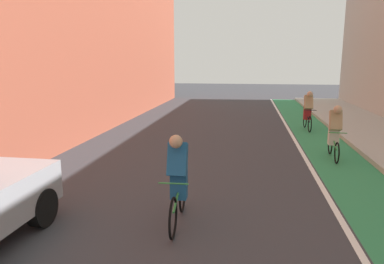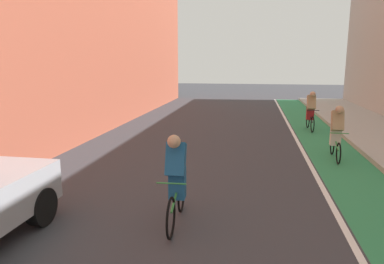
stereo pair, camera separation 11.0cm
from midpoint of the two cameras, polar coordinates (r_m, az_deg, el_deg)
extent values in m
plane|color=#38383D|center=(8.52, 1.65, -7.84)|extent=(75.12, 75.12, 0.00)
cube|color=#2D8451|center=(10.68, 22.55, -4.75)|extent=(1.60, 34.15, 0.00)
cube|color=white|center=(10.50, 17.76, -4.68)|extent=(0.12, 34.15, 0.00)
cylinder|color=black|center=(6.74, -23.28, -11.06)|extent=(0.23, 0.66, 0.66)
torus|color=black|center=(5.82, -3.61, -13.60)|extent=(0.07, 0.68, 0.68)
torus|color=black|center=(6.78, -2.02, -9.91)|extent=(0.07, 0.68, 0.68)
cylinder|color=#338C3F|center=(6.21, -2.77, -9.75)|extent=(0.08, 0.96, 0.33)
cylinder|color=#338C3F|center=(6.36, -2.50, -8.49)|extent=(0.04, 0.12, 0.55)
cylinder|color=#338C3F|center=(5.69, -3.54, -8.24)|extent=(0.48, 0.04, 0.02)
cube|color=#1E598C|center=(6.26, -2.63, -8.12)|extent=(0.29, 0.25, 0.56)
cube|color=#1E598C|center=(6.00, -2.86, -4.38)|extent=(0.34, 0.41, 0.60)
sphere|color=tan|center=(5.77, -3.15, -1.54)|extent=(0.22, 0.22, 0.22)
cube|color=maroon|center=(6.11, -2.67, -3.89)|extent=(0.27, 0.28, 0.39)
torus|color=black|center=(10.60, 21.90, -3.13)|extent=(0.07, 0.61, 0.61)
torus|color=black|center=(11.60, 20.99, -1.86)|extent=(0.07, 0.61, 0.61)
cylinder|color=#338C3F|center=(11.05, 21.50, -1.36)|extent=(0.08, 0.96, 0.33)
cylinder|color=#338C3F|center=(11.21, 21.37, -0.76)|extent=(0.04, 0.12, 0.55)
cylinder|color=#338C3F|center=(10.56, 22.04, -0.13)|extent=(0.48, 0.04, 0.02)
cube|color=beige|center=(11.12, 21.47, -0.49)|extent=(0.29, 0.25, 0.56)
cube|color=tan|center=(10.92, 21.75, 1.74)|extent=(0.34, 0.41, 0.60)
sphere|color=tan|center=(10.72, 22.03, 3.40)|extent=(0.22, 0.22, 0.22)
torus|color=black|center=(14.91, 18.13, 1.20)|extent=(0.06, 0.66, 0.66)
torus|color=black|center=(15.93, 17.43, 1.85)|extent=(0.06, 0.66, 0.66)
cylinder|color=black|center=(15.38, 17.82, 2.35)|extent=(0.07, 0.96, 0.33)
cylinder|color=black|center=(15.55, 17.71, 2.74)|extent=(0.04, 0.12, 0.55)
cylinder|color=black|center=(14.90, 18.20, 3.33)|extent=(0.48, 0.04, 0.02)
cube|color=maroon|center=(15.46, 17.78, 2.95)|extent=(0.29, 0.25, 0.56)
cube|color=tan|center=(15.28, 17.97, 4.59)|extent=(0.33, 0.41, 0.60)
sphere|color=tan|center=(15.10, 18.16, 5.80)|extent=(0.22, 0.22, 0.22)
cube|color=#1E598C|center=(15.40, 17.89, 4.72)|extent=(0.27, 0.28, 0.39)
camera|label=1|loc=(0.06, -90.40, -0.08)|focal=33.32mm
camera|label=2|loc=(0.06, 89.60, 0.08)|focal=33.32mm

